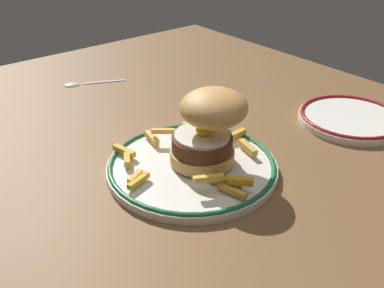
{
  "coord_description": "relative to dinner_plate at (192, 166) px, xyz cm",
  "views": [
    {
      "loc": [
        44.69,
        -34.42,
        36.39
      ],
      "look_at": [
        1.32,
        0.89,
        4.6
      ],
      "focal_mm": 41.7,
      "sensor_mm": 36.0,
      "label": 1
    }
  ],
  "objects": [
    {
      "name": "ground_plane",
      "position": [
        -1.32,
        -0.89,
        -2.84
      ],
      "size": [
        126.36,
        109.44,
        4.0
      ],
      "primitive_type": "cube",
      "color": "brown"
    },
    {
      "name": "dinner_plate",
      "position": [
        0.0,
        0.0,
        0.0
      ],
      "size": [
        25.32,
        25.32,
        1.6
      ],
      "color": "white",
      "rests_on": "ground_plane"
    },
    {
      "name": "burger",
      "position": [
        0.85,
        2.36,
        6.29
      ],
      "size": [
        13.34,
        13.44,
        10.94
      ],
      "color": "tan",
      "rests_on": "dinner_plate"
    },
    {
      "name": "fries_pile",
      "position": [
        -0.7,
        0.82,
        1.42
      ],
      "size": [
        22.79,
        23.42,
        2.26
      ],
      "color": "gold",
      "rests_on": "dinner_plate"
    },
    {
      "name": "side_plate",
      "position": [
        5.54,
        32.37,
        -0.0
      ],
      "size": [
        18.41,
        18.41,
        1.6
      ],
      "color": "white",
      "rests_on": "ground_plane"
    },
    {
      "name": "spoon",
      "position": [
        -42.02,
        2.59,
        -0.48
      ],
      "size": [
        7.16,
        12.77,
        0.9
      ],
      "color": "silver",
      "rests_on": "ground_plane"
    }
  ]
}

